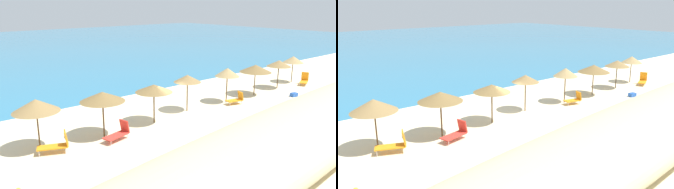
# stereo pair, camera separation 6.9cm
# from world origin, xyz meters

# --- Properties ---
(ground_plane) EXTENTS (160.00, 160.00, 0.00)m
(ground_plane) POSITION_xyz_m (0.00, 0.00, 0.00)
(ground_plane) COLOR beige
(dune_ridge) EXTENTS (52.29, 8.67, 2.64)m
(dune_ridge) POSITION_xyz_m (3.52, -8.10, 1.32)
(dune_ridge) COLOR beige
(dune_ridge) RESTS_ON ground_plane
(beach_umbrella_2) EXTENTS (2.48, 2.48, 2.86)m
(beach_umbrella_2) POSITION_xyz_m (-8.70, 1.24, 2.51)
(beach_umbrella_2) COLOR brown
(beach_umbrella_2) RESTS_ON ground_plane
(beach_umbrella_3) EXTENTS (2.64, 2.64, 2.75)m
(beach_umbrella_3) POSITION_xyz_m (-5.06, 0.69, 2.46)
(beach_umbrella_3) COLOR brown
(beach_umbrella_3) RESTS_ON ground_plane
(beach_umbrella_4) EXTENTS (2.43, 2.43, 2.62)m
(beach_umbrella_4) POSITION_xyz_m (-1.31, 0.63, 2.36)
(beach_umbrella_4) COLOR brown
(beach_umbrella_4) RESTS_ON ground_plane
(beach_umbrella_5) EXTENTS (1.99, 1.99, 2.71)m
(beach_umbrella_5) POSITION_xyz_m (2.13, 1.11, 2.43)
(beach_umbrella_5) COLOR brown
(beach_umbrella_5) RESTS_ON ground_plane
(beach_umbrella_6) EXTENTS (1.91, 1.91, 2.79)m
(beach_umbrella_6) POSITION_xyz_m (6.06, 0.70, 2.45)
(beach_umbrella_6) COLOR brown
(beach_umbrella_6) RESTS_ON ground_plane
(beach_umbrella_7) EXTENTS (2.69, 2.69, 2.63)m
(beach_umbrella_7) POSITION_xyz_m (9.67, 0.65, 2.32)
(beach_umbrella_7) COLOR brown
(beach_umbrella_7) RESTS_ON ground_plane
(beach_umbrella_8) EXTENTS (2.21, 2.21, 2.62)m
(beach_umbrella_8) POSITION_xyz_m (13.32, 0.70, 2.33)
(beach_umbrella_8) COLOR brown
(beach_umbrella_8) RESTS_ON ground_plane
(beach_umbrella_9) EXTENTS (2.00, 2.00, 2.62)m
(beach_umbrella_9) POSITION_xyz_m (16.56, 1.15, 2.29)
(beach_umbrella_9) COLOR brown
(beach_umbrella_9) RESTS_ON ground_plane
(lounge_chair_0) EXTENTS (1.74, 1.25, 1.18)m
(lounge_chair_0) POSITION_xyz_m (-8.15, 0.28, 0.48)
(lounge_chair_0) COLOR orange
(lounge_chair_0) RESTS_ON ground_plane
(lounge_chair_1) EXTENTS (1.73, 1.01, 1.09)m
(lounge_chair_1) POSITION_xyz_m (-4.69, -0.32, 0.43)
(lounge_chair_1) COLOR red
(lounge_chair_1) RESTS_ON ground_plane
(lounge_chair_2) EXTENTS (1.60, 1.16, 1.18)m
(lounge_chair_2) POSITION_xyz_m (16.55, -0.21, 0.46)
(lounge_chair_2) COLOR orange
(lounge_chair_2) RESTS_ON ground_plane
(lounge_chair_4) EXTENTS (1.46, 0.95, 0.97)m
(lounge_chair_4) POSITION_xyz_m (6.26, -0.12, 0.41)
(lounge_chair_4) COLOR orange
(lounge_chair_4) RESTS_ON ground_plane
(cooler_box) EXTENTS (0.65, 0.52, 0.31)m
(cooler_box) POSITION_xyz_m (11.83, -1.88, 0.16)
(cooler_box) COLOR blue
(cooler_box) RESTS_ON ground_plane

